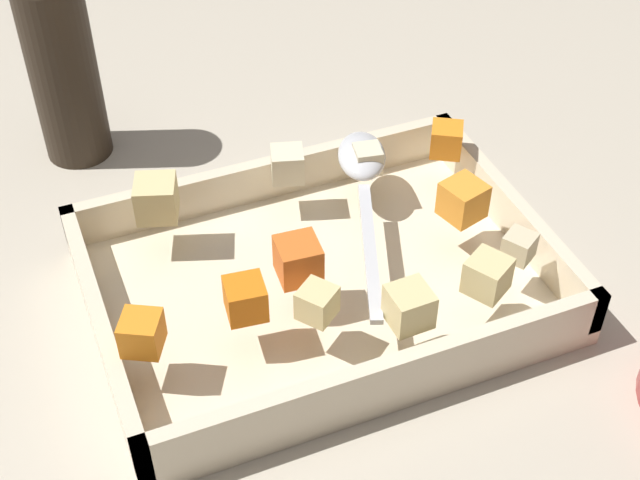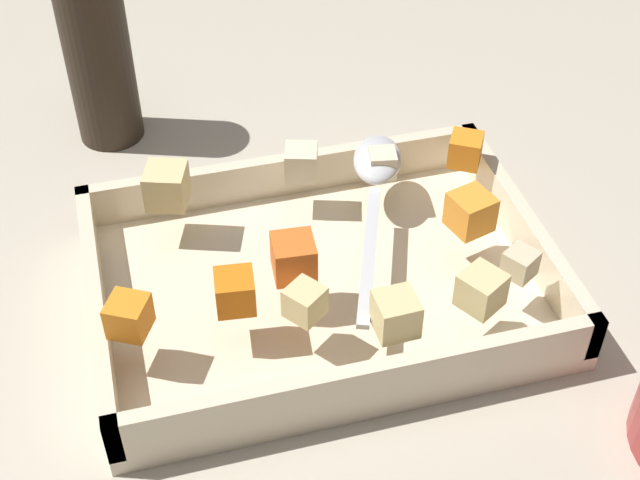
% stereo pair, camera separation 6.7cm
% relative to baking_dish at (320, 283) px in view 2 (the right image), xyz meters
% --- Properties ---
extents(ground_plane, '(4.00, 4.00, 0.00)m').
position_rel_baking_dish_xyz_m(ground_plane, '(0.01, 0.01, -0.02)').
color(ground_plane, '#BCB29E').
extents(baking_dish, '(0.37, 0.27, 0.05)m').
position_rel_baking_dish_xyz_m(baking_dish, '(0.00, 0.00, 0.00)').
color(baking_dish, beige).
rests_on(baking_dish, ground_plane).
extents(carrot_chunk_corner_ne, '(0.04, 0.04, 0.03)m').
position_rel_baking_dish_xyz_m(carrot_chunk_corner_ne, '(-0.16, -0.05, 0.05)').
color(carrot_chunk_corner_ne, orange).
rests_on(carrot_chunk_corner_ne, baking_dish).
extents(carrot_chunk_near_left, '(0.04, 0.04, 0.03)m').
position_rel_baking_dish_xyz_m(carrot_chunk_near_left, '(0.13, -0.01, 0.06)').
color(carrot_chunk_near_left, orange).
rests_on(carrot_chunk_near_left, baking_dish).
extents(carrot_chunk_far_left, '(0.04, 0.04, 0.03)m').
position_rel_baking_dish_xyz_m(carrot_chunk_far_left, '(0.16, 0.08, 0.05)').
color(carrot_chunk_far_left, orange).
rests_on(carrot_chunk_far_left, baking_dish).
extents(carrot_chunk_far_right, '(0.04, 0.04, 0.03)m').
position_rel_baking_dish_xyz_m(carrot_chunk_far_right, '(-0.03, -0.02, 0.06)').
color(carrot_chunk_far_right, orange).
rests_on(carrot_chunk_far_right, baking_dish).
extents(carrot_chunk_under_handle, '(0.03, 0.03, 0.03)m').
position_rel_baking_dish_xyz_m(carrot_chunk_under_handle, '(-0.08, -0.04, 0.05)').
color(carrot_chunk_under_handle, orange).
rests_on(carrot_chunk_under_handle, baking_dish).
extents(potato_chunk_heap_side, '(0.03, 0.03, 0.03)m').
position_rel_baking_dish_xyz_m(potato_chunk_heap_side, '(0.03, -0.10, 0.05)').
color(potato_chunk_heap_side, '#E0CC89').
rests_on(potato_chunk_heap_side, baking_dish).
extents(potato_chunk_center, '(0.04, 0.04, 0.03)m').
position_rel_baking_dish_xyz_m(potato_chunk_center, '(0.10, -0.09, 0.05)').
color(potato_chunk_center, '#E0CC89').
rests_on(potato_chunk_center, baking_dish).
extents(potato_chunk_near_spoon, '(0.03, 0.03, 0.03)m').
position_rel_baking_dish_xyz_m(potato_chunk_near_spoon, '(0.01, 0.10, 0.05)').
color(potato_chunk_near_spoon, beige).
rests_on(potato_chunk_near_spoon, baking_dish).
extents(potato_chunk_front_center, '(0.03, 0.03, 0.02)m').
position_rel_baking_dish_xyz_m(potato_chunk_front_center, '(0.14, -0.07, 0.05)').
color(potato_chunk_front_center, beige).
rests_on(potato_chunk_front_center, baking_dish).
extents(potato_chunk_mid_right, '(0.03, 0.03, 0.02)m').
position_rel_baking_dish_xyz_m(potato_chunk_mid_right, '(0.08, 0.08, 0.05)').
color(potato_chunk_mid_right, beige).
rests_on(potato_chunk_mid_right, baking_dish).
extents(potato_chunk_corner_sw, '(0.04, 0.04, 0.03)m').
position_rel_baking_dish_xyz_m(potato_chunk_corner_sw, '(-0.11, 0.09, 0.06)').
color(potato_chunk_corner_sw, '#E0CC89').
rests_on(potato_chunk_corner_sw, baking_dish).
extents(potato_chunk_corner_se, '(0.04, 0.04, 0.03)m').
position_rel_baking_dish_xyz_m(potato_chunk_corner_se, '(-0.03, -0.07, 0.05)').
color(potato_chunk_corner_se, '#E0CC89').
rests_on(potato_chunk_corner_se, baking_dish).
extents(serving_spoon, '(0.11, 0.22, 0.02)m').
position_rel_baking_dish_xyz_m(serving_spoon, '(0.07, 0.08, 0.05)').
color(serving_spoon, silver).
rests_on(serving_spoon, baking_dish).
extents(pepper_mill, '(0.07, 0.07, 0.21)m').
position_rel_baking_dish_xyz_m(pepper_mill, '(-0.15, 0.28, 0.08)').
color(pepper_mill, '#2D2319').
rests_on(pepper_mill, ground_plane).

